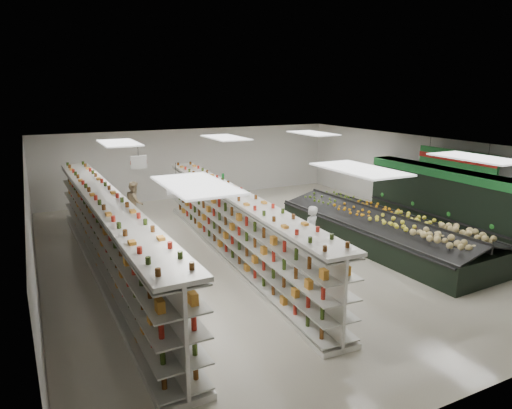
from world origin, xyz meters
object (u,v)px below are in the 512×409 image
shopper_background (135,202)px  gondola_center (234,227)px  soda_endcap (213,194)px  gondola_left (108,239)px  shopper_main (311,233)px  produce_island (383,229)px

shopper_background → gondola_center: bearing=-148.4°
soda_endcap → gondola_left: bearing=-134.5°
soda_endcap → shopper_main: 6.70m
gondola_center → soda_endcap: 5.65m
gondola_left → soda_endcap: gondola_left is taller
gondola_center → produce_island: bearing=-10.8°
shopper_background → soda_endcap: bearing=-71.9°
gondola_left → produce_island: bearing=-11.5°
shopper_main → gondola_center: bearing=-56.0°
gondola_left → soda_endcap: bearing=44.0°
gondola_center → shopper_background: (-1.88, 5.06, -0.13)m
gondola_center → soda_endcap: size_ratio=8.04×
produce_island → soda_endcap: (-3.37, 6.62, 0.18)m
soda_endcap → produce_island: bearing=-63.0°
shopper_main → produce_island: bearing=157.4°
soda_endcap → shopper_background: size_ratio=0.91×
soda_endcap → shopper_main: shopper_main is taller
produce_island → shopper_main: size_ratio=4.76×
shopper_background → gondola_left: bearing=171.3°
gondola_left → soda_endcap: size_ratio=8.70×
gondola_center → shopper_background: bearing=113.1°
gondola_center → shopper_main: gondola_center is taller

